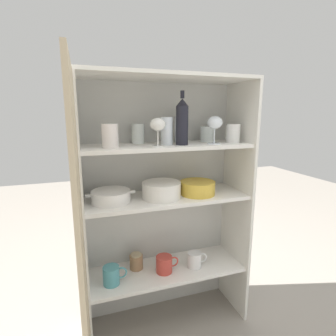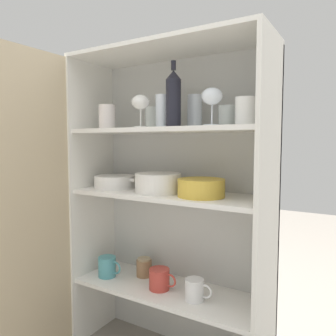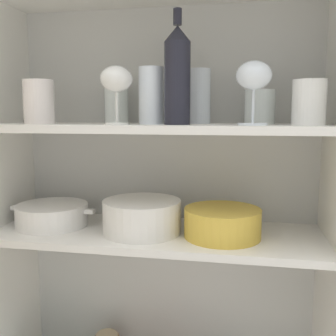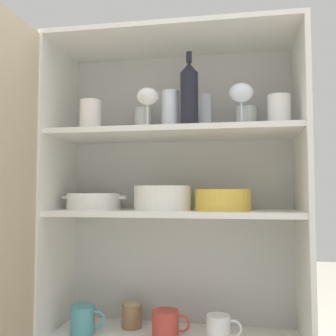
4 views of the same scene
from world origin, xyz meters
name	(u,v)px [view 1 (image 1 of 4)]	position (x,y,z in m)	size (l,w,h in m)	color
cupboard_back_panel	(159,201)	(0.00, 0.31, 0.72)	(0.94, 0.02, 1.44)	silver
cupboard_side_left	(83,220)	(-0.46, 0.15, 0.72)	(0.02, 0.34, 1.44)	white
cupboard_side_right	(236,202)	(0.46, 0.15, 0.72)	(0.02, 0.34, 1.44)	white
cupboard_top_panel	(167,77)	(0.00, 0.15, 1.45)	(0.94, 0.34, 0.02)	white
shelf_board_lower	(167,270)	(0.00, 0.15, 0.34)	(0.90, 0.30, 0.02)	white
shelf_board_middle	(167,198)	(0.00, 0.15, 0.79)	(0.90, 0.30, 0.02)	white
shelf_board_upper	(167,146)	(0.00, 0.15, 1.09)	(0.90, 0.30, 0.02)	white
cupboard_door	(82,261)	(-0.47, -0.25, 0.72)	(0.02, 0.47, 1.44)	tan
tumbler_glass_0	(138,134)	(-0.14, 0.24, 1.16)	(0.07, 0.07, 0.11)	white
tumbler_glass_1	(208,134)	(0.27, 0.20, 1.15)	(0.08, 0.08, 0.09)	white
tumbler_glass_2	(110,136)	(-0.31, 0.10, 1.16)	(0.08, 0.08, 0.12)	silver
tumbler_glass_3	(180,129)	(0.10, 0.22, 1.18)	(0.07, 0.07, 0.15)	white
tumbler_glass_4	(233,133)	(0.38, 0.10, 1.15)	(0.08, 0.08, 0.11)	white
tumbler_glass_5	(167,131)	(-0.01, 0.13, 1.17)	(0.07, 0.07, 0.15)	white
wine_glass_0	(158,126)	(-0.08, 0.06, 1.21)	(0.08, 0.08, 0.14)	white
wine_glass_1	(215,124)	(0.25, 0.08, 1.21)	(0.08, 0.08, 0.15)	white
wine_bottle	(182,122)	(0.07, 0.10, 1.22)	(0.07, 0.07, 0.28)	black
plate_stack_white	(161,190)	(-0.04, 0.14, 0.85)	(0.21, 0.21, 0.09)	white
mixing_bowl_large	(198,187)	(0.18, 0.13, 0.85)	(0.20, 0.20, 0.08)	gold
casserole_dish	(111,196)	(-0.31, 0.15, 0.84)	(0.26, 0.21, 0.06)	white
coffee_mug_primary	(195,260)	(0.16, 0.11, 0.40)	(0.12, 0.08, 0.09)	white
coffee_mug_extra_1	(164,264)	(-0.02, 0.13, 0.40)	(0.14, 0.10, 0.10)	#BC3D33
coffee_mug_extra_2	(112,275)	(-0.33, 0.11, 0.40)	(0.13, 0.09, 0.10)	teal
storage_jar	(136,261)	(-0.18, 0.21, 0.40)	(0.08, 0.08, 0.09)	#99704C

